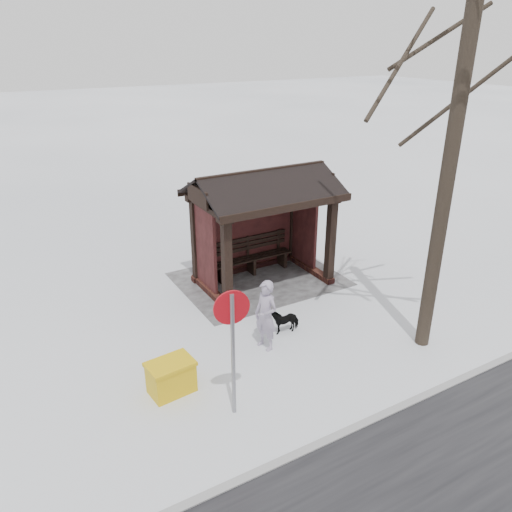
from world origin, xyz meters
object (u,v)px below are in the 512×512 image
Objects in this scene: road_sign at (232,327)px; dog at (284,320)px; bus_shelter at (260,203)px; grit_bin at (171,377)px; pedestrian at (266,315)px; tree_near at (471,29)px.

dog is at bearing -129.85° from road_sign.
bus_shelter is 4.05× the size of grit_bin.
road_sign reaches higher than grit_bin.
bus_shelter is 5.28m from grit_bin.
grit_bin is at bearing -43.63° from road_sign.
road_sign reaches higher than dog.
dog is at bearing 102.87° from pedestrian.
tree_near is at bearing 48.23° from pedestrian.
bus_shelter reaches higher than dog.
bus_shelter is 5.42× the size of dog.
road_sign is (-0.75, 1.05, 1.39)m from grit_bin.
pedestrian reaches higher than grit_bin.
road_sign is (2.19, 1.79, 1.43)m from dog.
bus_shelter is at bearing 137.07° from pedestrian.
tree_near is 13.59× the size of dog.
dog is at bearing -171.50° from grit_bin.
pedestrian is 2.32m from grit_bin.
road_sign is at bearing -61.37° from pedestrian.
tree_near reaches higher than road_sign.
grit_bin is (3.76, 3.22, -1.84)m from bus_shelter.
dog is 0.28× the size of road_sign.
pedestrian is 0.65× the size of road_sign.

